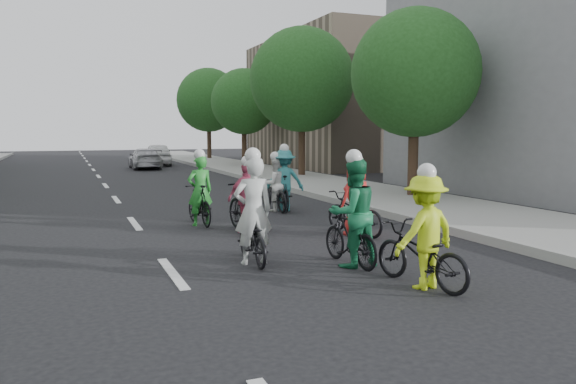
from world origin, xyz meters
TOP-DOWN VIEW (x-y plane):
  - ground at (0.00, 0.00)m, footprint 120.00×120.00m
  - sidewalk_right at (8.00, 10.00)m, footprint 4.00×80.00m
  - curb_right at (6.05, 10.00)m, footprint 0.18×80.00m
  - bldg_se at (16.00, 24.00)m, footprint 10.00×14.00m
  - tree_r_0 at (8.80, 6.60)m, footprint 4.00×4.00m
  - tree_r_1 at (8.80, 15.60)m, footprint 4.80×4.80m
  - tree_r_2 at (8.80, 24.60)m, footprint 4.00×4.00m
  - tree_r_3 at (8.80, 33.60)m, footprint 4.80×4.80m
  - cyclist_0 at (1.35, 0.20)m, footprint 0.66×1.60m
  - cyclist_1 at (2.78, -0.59)m, footprint 0.89×1.56m
  - cyclist_2 at (3.10, -2.06)m, footprint 1.12×1.78m
  - cyclist_3 at (2.12, 2.92)m, footprint 0.92×1.87m
  - cyclist_4 at (4.14, 1.82)m, footprint 0.94×1.81m
  - cyclist_5 at (1.39, 4.24)m, footprint 0.62×1.62m
  - cyclist_6 at (3.81, 5.80)m, footprint 0.73×1.69m
  - cyclist_7 at (4.06, 5.73)m, footprint 1.18×1.71m
  - follow_car_lead at (2.84, 24.85)m, footprint 1.73×4.10m
  - follow_car_trail at (4.06, 27.99)m, footprint 2.15×4.33m

SIDE VIEW (x-z plane):
  - ground at x=0.00m, z-range 0.00..0.00m
  - sidewalk_right at x=8.00m, z-range 0.00..0.15m
  - curb_right at x=6.05m, z-range 0.00..0.18m
  - cyclist_6 at x=3.81m, z-range -0.24..1.38m
  - cyclist_4 at x=4.14m, z-range -0.26..1.44m
  - follow_car_lead at x=2.84m, z-range 0.00..1.18m
  - cyclist_5 at x=1.39m, z-range -0.27..1.49m
  - cyclist_0 at x=1.35m, z-range -0.34..1.57m
  - cyclist_3 at x=2.12m, z-range -0.21..1.46m
  - cyclist_2 at x=3.10m, z-range -0.23..1.50m
  - follow_car_trail at x=4.06m, z-range 0.00..1.42m
  - cyclist_7 at x=4.06m, z-range -0.20..1.62m
  - cyclist_1 at x=2.78m, z-range -0.22..1.66m
  - tree_r_0 at x=8.80m, z-range 0.98..6.95m
  - tree_r_2 at x=8.80m, z-range 0.98..6.95m
  - bldg_se at x=16.00m, z-range 0.00..8.00m
  - tree_r_1 at x=8.80m, z-range 1.05..7.98m
  - tree_r_3 at x=8.80m, z-range 1.05..7.98m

